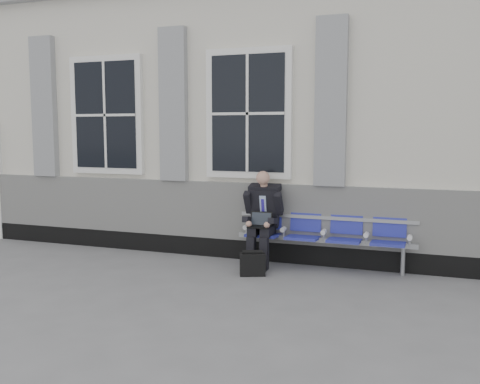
% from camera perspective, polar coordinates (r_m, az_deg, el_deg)
% --- Properties ---
extents(ground, '(70.00, 70.00, 0.00)m').
position_cam_1_polar(ground, '(7.22, -5.59, -9.53)').
color(ground, slate).
rests_on(ground, ground).
extents(station_building, '(14.40, 4.40, 4.49)m').
position_cam_1_polar(station_building, '(10.18, 2.62, 7.85)').
color(station_building, beige).
rests_on(station_building, ground).
extents(bench, '(2.60, 0.47, 0.91)m').
position_cam_1_polar(bench, '(7.85, 9.01, -4.12)').
color(bench, '#9EA0A3').
rests_on(bench, ground).
extents(businessman, '(0.57, 0.76, 1.41)m').
position_cam_1_polar(businessman, '(7.90, 2.45, -2.42)').
color(businessman, black).
rests_on(businessman, ground).
extents(briefcase, '(0.38, 0.27, 0.36)m').
position_cam_1_polar(briefcase, '(7.45, 1.35, -7.67)').
color(briefcase, black).
rests_on(briefcase, ground).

